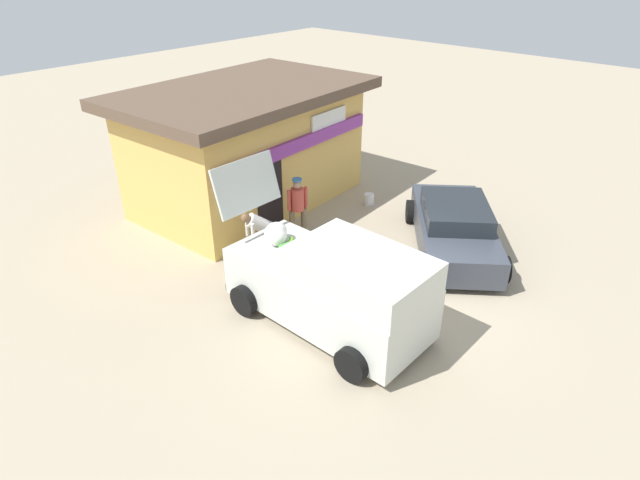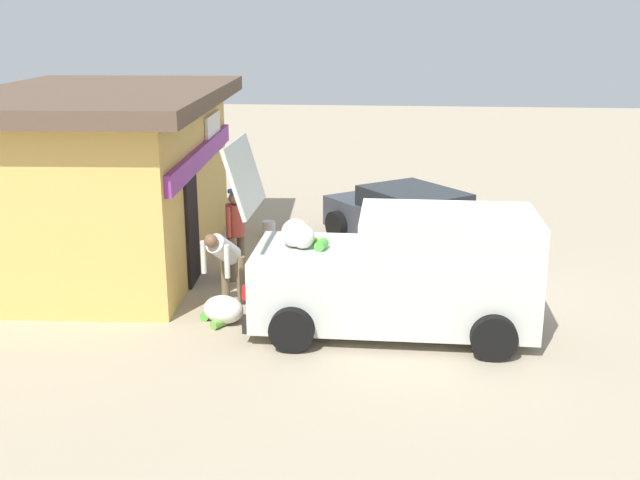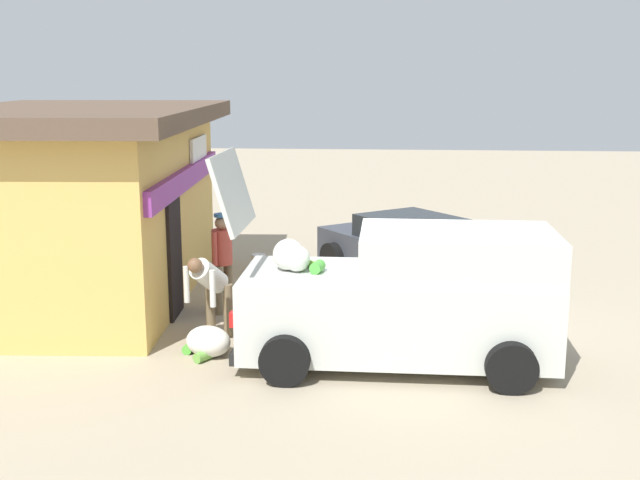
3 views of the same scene
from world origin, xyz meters
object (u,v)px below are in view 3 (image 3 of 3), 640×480
(parked_sedan, at_px, (415,252))
(customer_bending, at_px, (210,286))
(delivery_van, at_px, (408,297))
(vendor_standing, at_px, (222,256))
(paint_bucket, at_px, (259,262))
(unloaded_banana_pile, at_px, (208,342))
(storefront_bar, at_px, (79,201))

(parked_sedan, bearing_deg, customer_bending, 138.14)
(delivery_van, distance_m, parked_sedan, 4.39)
(vendor_standing, xyz_separation_m, paint_bucket, (2.89, -0.15, -0.80))
(unloaded_banana_pile, bearing_deg, vendor_standing, 5.47)
(paint_bucket, bearing_deg, delivery_van, -150.24)
(storefront_bar, distance_m, parked_sedan, 6.30)
(unloaded_banana_pile, relative_size, paint_bucket, 2.49)
(parked_sedan, xyz_separation_m, unloaded_banana_pile, (-4.35, 3.10, -0.40))
(vendor_standing, distance_m, customer_bending, 1.39)
(storefront_bar, height_order, parked_sedan, storefront_bar)
(storefront_bar, relative_size, parked_sedan, 1.63)
(vendor_standing, bearing_deg, customer_bending, -176.11)
(storefront_bar, distance_m, customer_bending, 3.64)
(unloaded_banana_pile, bearing_deg, delivery_van, -90.47)
(unloaded_banana_pile, bearing_deg, storefront_bar, 45.21)
(delivery_van, height_order, customer_bending, delivery_van)
(parked_sedan, xyz_separation_m, paint_bucket, (0.69, 3.16, -0.44))
(delivery_van, bearing_deg, customer_bending, 75.07)
(parked_sedan, xyz_separation_m, vendor_standing, (-2.20, 3.31, 0.36))
(storefront_bar, bearing_deg, customer_bending, -127.24)
(customer_bending, bearing_deg, parked_sedan, -41.86)
(parked_sedan, height_order, unloaded_banana_pile, parked_sedan)
(storefront_bar, bearing_deg, paint_bucket, -53.05)
(storefront_bar, distance_m, paint_bucket, 3.91)
(delivery_van, xyz_separation_m, paint_bucket, (5.06, 2.89, -0.78))
(storefront_bar, xyz_separation_m, paint_bucket, (2.15, -2.85, -1.58))
(delivery_van, xyz_separation_m, parked_sedan, (4.37, -0.27, -0.34))
(vendor_standing, xyz_separation_m, unloaded_banana_pile, (-2.15, -0.21, -0.76))
(vendor_standing, bearing_deg, parked_sedan, -56.35)
(storefront_bar, height_order, customer_bending, storefront_bar)
(delivery_van, distance_m, paint_bucket, 5.88)
(parked_sedan, distance_m, vendor_standing, 3.99)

